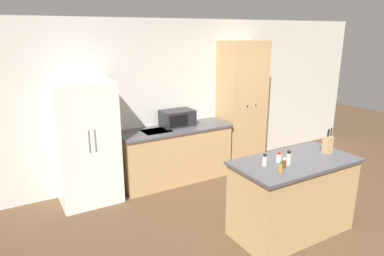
{
  "coord_description": "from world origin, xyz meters",
  "views": [
    {
      "loc": [
        -3.16,
        -2.73,
        2.42
      ],
      "look_at": [
        -0.77,
        1.4,
        1.05
      ],
      "focal_mm": 32.0,
      "sensor_mm": 36.0,
      "label": 1
    }
  ],
  "objects": [
    {
      "name": "back_counter",
      "position": [
        -0.74,
        2.0,
        0.45
      ],
      "size": [
        1.86,
        0.64,
        0.9
      ],
      "color": "tan",
      "rests_on": "ground_plane"
    },
    {
      "name": "pantry_cabinet",
      "position": [
        0.62,
        2.03,
        1.12
      ],
      "size": [
        0.77,
        0.57,
        2.25
      ],
      "color": "tan",
      "rests_on": "ground_plane"
    },
    {
      "name": "spice_bottle_tall_dark",
      "position": [
        -0.63,
        -0.26,
        1.0
      ],
      "size": [
        0.04,
        0.04,
        0.12
      ],
      "color": "orange",
      "rests_on": "kitchen_island"
    },
    {
      "name": "kitchen_island",
      "position": [
        -0.22,
        -0.08,
        0.47
      ],
      "size": [
        1.51,
        0.78,
        0.94
      ],
      "color": "tan",
      "rests_on": "ground_plane"
    },
    {
      "name": "spice_bottle_amber_oil",
      "position": [
        -0.65,
        -0.03,
        1.01
      ],
      "size": [
        0.06,
        0.06,
        0.14
      ],
      "color": "beige",
      "rests_on": "kitchen_island"
    },
    {
      "name": "microwave",
      "position": [
        -0.64,
        2.1,
        1.03
      ],
      "size": [
        0.53,
        0.36,
        0.26
      ],
      "color": "#232326",
      "rests_on": "back_counter"
    },
    {
      "name": "spice_bottle_green_herb",
      "position": [
        -0.4,
        -0.14,
        1.02
      ],
      "size": [
        0.06,
        0.06,
        0.17
      ],
      "color": "beige",
      "rests_on": "kitchen_island"
    },
    {
      "name": "knife_block",
      "position": [
        0.31,
        -0.1,
        1.06
      ],
      "size": [
        0.1,
        0.09,
        0.32
      ],
      "color": "tan",
      "rests_on": "kitchen_island"
    },
    {
      "name": "spice_bottle_pale_salt",
      "position": [
        -0.51,
        -0.18,
        1.0
      ],
      "size": [
        0.05,
        0.05,
        0.12
      ],
      "color": "#563319",
      "rests_on": "kitchen_island"
    },
    {
      "name": "spice_bottle_short_red",
      "position": [
        -0.43,
        -0.03,
        1.0
      ],
      "size": [
        0.06,
        0.06,
        0.12
      ],
      "color": "beige",
      "rests_on": "kitchen_island"
    },
    {
      "name": "ground_plane",
      "position": [
        0.0,
        0.0,
        0.0
      ],
      "size": [
        14.0,
        14.0,
        0.0
      ],
      "primitive_type": "plane",
      "color": "brown"
    },
    {
      "name": "wall_back",
      "position": [
        0.0,
        2.33,
        1.3
      ],
      "size": [
        7.2,
        0.06,
        2.6
      ],
      "color": "beige",
      "rests_on": "ground_plane"
    },
    {
      "name": "refrigerator",
      "position": [
        -2.16,
        1.98,
        0.88
      ],
      "size": [
        0.83,
        0.66,
        1.75
      ],
      "color": "white",
      "rests_on": "ground_plane"
    }
  ]
}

